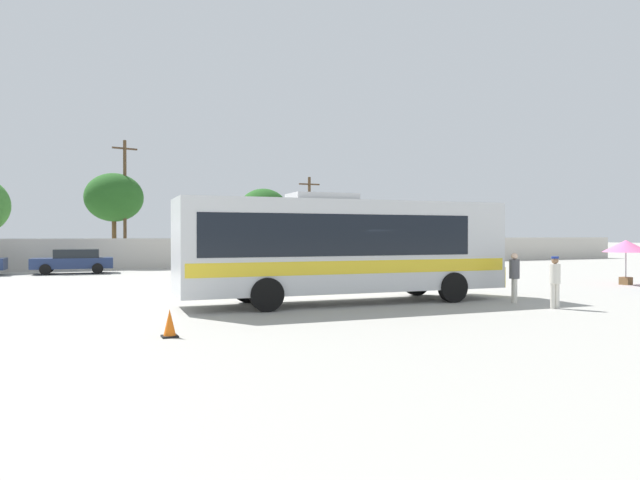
# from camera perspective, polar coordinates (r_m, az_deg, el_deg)

# --- Properties ---
(ground_plane) EXTENTS (300.00, 300.00, 0.00)m
(ground_plane) POSITION_cam_1_polar(r_m,az_deg,el_deg) (29.08, -3.69, -4.10)
(ground_plane) COLOR #A3A099
(perimeter_wall) EXTENTS (80.00, 0.30, 2.11)m
(perimeter_wall) POSITION_cam_1_polar(r_m,az_deg,el_deg) (41.67, -10.04, -1.27)
(perimeter_wall) COLOR beige
(perimeter_wall) RESTS_ON ground_plane
(coach_bus_silver_yellow) EXTENTS (11.56, 3.18, 3.73)m
(coach_bus_silver_yellow) POSITION_cam_1_polar(r_m,az_deg,el_deg) (19.28, 2.22, -0.52)
(coach_bus_silver_yellow) COLOR silver
(coach_bus_silver_yellow) RESTS_ON ground_plane
(attendant_by_bus_door) EXTENTS (0.47, 0.47, 1.71)m
(attendant_by_bus_door) POSITION_cam_1_polar(r_m,az_deg,el_deg) (20.52, 19.09, -3.33)
(attendant_by_bus_door) COLOR silver
(attendant_by_bus_door) RESTS_ON ground_plane
(passenger_waiting_on_apron) EXTENTS (0.40, 0.40, 1.65)m
(passenger_waiting_on_apron) POSITION_cam_1_polar(r_m,az_deg,el_deg) (19.34, 22.70, -3.65)
(passenger_waiting_on_apron) COLOR silver
(passenger_waiting_on_apron) RESTS_ON ground_plane
(vendor_umbrella_near_gate_pink) EXTENTS (2.06, 2.06, 2.10)m
(vendor_umbrella_near_gate_pink) POSITION_cam_1_polar(r_m,az_deg,el_deg) (30.03, 28.58, -0.63)
(vendor_umbrella_near_gate_pink) COLOR gray
(vendor_umbrella_near_gate_pink) RESTS_ON ground_plane
(parked_car_second_dark_blue) EXTENTS (4.68, 2.19, 1.48)m
(parked_car_second_dark_blue) POSITION_cam_1_polar(r_m,az_deg,el_deg) (37.21, -23.67, -1.93)
(parked_car_second_dark_blue) COLOR navy
(parked_car_second_dark_blue) RESTS_ON ground_plane
(utility_pole_near) EXTENTS (1.80, 0.24, 7.18)m
(utility_pole_near) POSITION_cam_1_polar(r_m,az_deg,el_deg) (46.98, -1.09, 2.25)
(utility_pole_near) COLOR #4C3823
(utility_pole_near) RESTS_ON ground_plane
(utility_pole_far) EXTENTS (1.79, 0.47, 9.25)m
(utility_pole_far) POSITION_cam_1_polar(r_m,az_deg,el_deg) (43.53, -19.16, 3.74)
(utility_pole_far) COLOR #4C3823
(utility_pole_far) RESTS_ON ground_plane
(roadside_tree_midleft) EXTENTS (4.19, 4.19, 6.89)m
(roadside_tree_midleft) POSITION_cam_1_polar(r_m,az_deg,el_deg) (44.12, -20.14, 4.05)
(roadside_tree_midleft) COLOR brown
(roadside_tree_midleft) RESTS_ON ground_plane
(roadside_tree_midright) EXTENTS (4.22, 4.22, 6.38)m
(roadside_tree_midright) POSITION_cam_1_polar(r_m,az_deg,el_deg) (49.24, -5.76, 3.10)
(roadside_tree_midright) COLOR brown
(roadside_tree_midright) RESTS_ON ground_plane
(traffic_cone_on_apron) EXTENTS (0.36, 0.36, 0.64)m
(traffic_cone_on_apron) POSITION_cam_1_polar(r_m,az_deg,el_deg) (13.39, -14.99, -8.19)
(traffic_cone_on_apron) COLOR black
(traffic_cone_on_apron) RESTS_ON ground_plane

